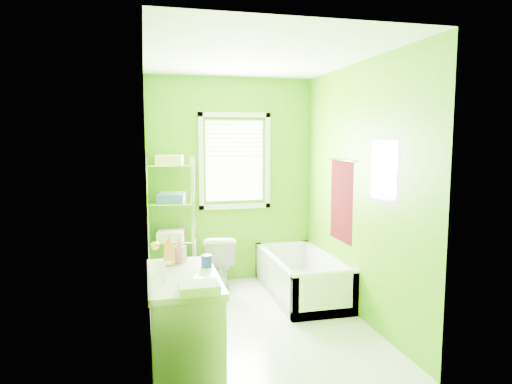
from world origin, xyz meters
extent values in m
plane|color=silver|center=(0.00, 0.00, 0.00)|extent=(2.90, 2.90, 0.00)
cube|color=#488E06|center=(0.00, 1.45, 1.30)|extent=(2.10, 0.04, 2.60)
cube|color=#488E06|center=(0.00, -1.45, 1.30)|extent=(2.10, 0.04, 2.60)
cube|color=#488E06|center=(-1.05, 0.00, 1.30)|extent=(0.04, 2.90, 2.60)
cube|color=#488E06|center=(1.05, 0.00, 1.30)|extent=(0.04, 2.90, 2.60)
cube|color=white|center=(0.00, 0.00, 2.60)|extent=(2.10, 2.90, 0.04)
cube|color=white|center=(0.05, 1.44, 1.55)|extent=(0.74, 0.01, 1.01)
cube|color=white|center=(0.05, 1.42, 0.97)|extent=(0.92, 0.05, 0.06)
cube|color=white|center=(0.05, 1.42, 2.13)|extent=(0.92, 0.05, 0.06)
cube|color=white|center=(-0.38, 1.42, 1.55)|extent=(0.06, 0.05, 1.22)
cube|color=white|center=(0.48, 1.42, 1.55)|extent=(0.06, 0.05, 1.22)
cube|color=white|center=(0.05, 1.42, 1.84)|extent=(0.72, 0.02, 0.50)
cube|color=white|center=(-1.04, -1.00, 1.00)|extent=(0.02, 0.80, 2.00)
sphere|color=gold|center=(-1.00, -0.67, 1.00)|extent=(0.07, 0.07, 0.07)
cube|color=#46080B|center=(1.04, 0.35, 1.15)|extent=(0.02, 0.58, 0.90)
cylinder|color=silver|center=(1.02, 0.35, 1.60)|extent=(0.02, 0.62, 0.02)
cube|color=#CC5972|center=(1.04, -0.55, 1.55)|extent=(0.02, 0.54, 0.64)
cube|color=white|center=(1.03, -0.55, 1.55)|extent=(0.01, 0.44, 0.54)
cube|color=white|center=(0.69, 0.68, 0.05)|extent=(0.72, 1.55, 0.10)
cube|color=white|center=(0.36, 0.68, 0.23)|extent=(0.07, 1.55, 0.46)
cube|color=white|center=(1.01, 0.68, 0.23)|extent=(0.07, 1.55, 0.46)
cube|color=white|center=(0.69, -0.06, 0.23)|extent=(0.72, 0.07, 0.46)
cube|color=white|center=(0.69, 1.41, 0.23)|extent=(0.72, 0.07, 0.46)
cylinder|color=white|center=(0.69, -0.06, 0.46)|extent=(0.72, 0.07, 0.07)
cylinder|color=blue|center=(0.69, 0.24, 0.13)|extent=(0.30, 0.30, 0.05)
cylinder|color=#DBEE19|center=(0.69, 0.24, 0.18)|extent=(0.28, 0.28, 0.04)
cube|color=blue|center=(0.65, 0.34, 0.23)|extent=(0.21, 0.11, 0.19)
imported|color=white|center=(-0.20, 1.13, 0.34)|extent=(0.48, 0.71, 0.68)
cube|color=silver|center=(-0.80, -0.78, 0.37)|extent=(0.51, 1.01, 0.74)
cube|color=silver|center=(-0.80, -0.78, 0.76)|extent=(0.54, 1.04, 0.05)
ellipsoid|color=white|center=(-0.78, -0.92, 0.76)|extent=(0.35, 0.45, 0.12)
cylinder|color=silver|center=(-0.94, -0.92, 0.86)|extent=(0.03, 0.03, 0.16)
cylinder|color=silver|center=(-0.94, -0.92, 0.93)|extent=(0.12, 0.02, 0.02)
imported|color=#E97344|center=(-0.88, -0.50, 0.92)|extent=(0.12, 0.12, 0.27)
imported|color=#C17DA3|center=(-0.80, -0.42, 0.89)|extent=(0.13, 0.13, 0.21)
cylinder|color=#1A2DAD|center=(-0.59, -0.62, 0.84)|extent=(0.09, 0.09, 0.10)
cube|color=silver|center=(-0.72, -1.23, 0.82)|extent=(0.27, 0.22, 0.07)
cylinder|color=silver|center=(-1.04, 1.15, 0.81)|extent=(0.02, 0.02, 1.62)
cylinder|color=silver|center=(-0.99, 1.46, 0.81)|extent=(0.02, 0.02, 1.62)
cylinder|color=silver|center=(-0.53, 1.06, 0.81)|extent=(0.02, 0.02, 1.62)
cylinder|color=silver|center=(-0.48, 1.37, 0.81)|extent=(0.02, 0.02, 1.62)
cube|color=silver|center=(-0.76, 1.26, 0.15)|extent=(0.59, 0.42, 0.02)
cube|color=silver|center=(-0.76, 1.26, 0.61)|extent=(0.59, 0.42, 0.02)
cube|color=silver|center=(-0.76, 1.26, 1.06)|extent=(0.59, 0.42, 0.02)
cube|color=silver|center=(-0.76, 1.26, 1.52)|extent=(0.59, 0.42, 0.02)
cube|color=#FCDE9A|center=(-0.78, 1.16, 1.58)|extent=(0.33, 0.25, 0.11)
cube|color=silver|center=(-0.75, 1.38, 1.58)|extent=(0.33, 0.25, 0.11)
cube|color=#2E52A9|center=(-0.78, 1.16, 1.13)|extent=(0.33, 0.25, 0.11)
cube|color=#FCDE9A|center=(-0.74, 1.38, 1.13)|extent=(0.33, 0.25, 0.11)
cube|color=silver|center=(-0.79, 1.19, 0.67)|extent=(0.33, 0.25, 0.11)
cube|color=#CA8AA0|center=(-0.76, 1.40, 0.67)|extent=(0.33, 0.25, 0.11)
cube|color=#CA8AA0|center=(-0.50, 1.22, 0.35)|extent=(0.07, 0.28, 0.51)
camera|label=1|loc=(-1.06, -4.26, 1.84)|focal=32.00mm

